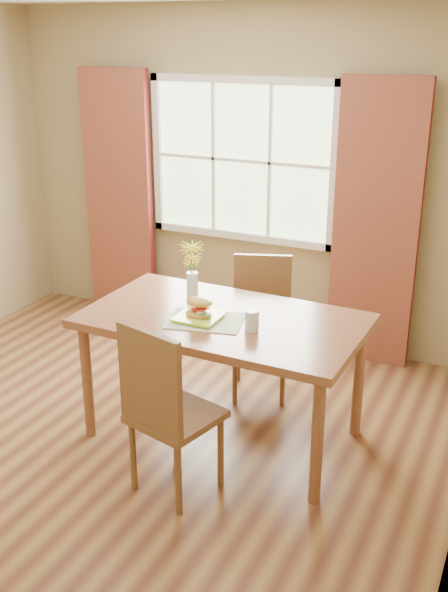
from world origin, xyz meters
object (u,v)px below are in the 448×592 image
at_px(croissant_sandwich, 199,308).
at_px(flower_vase, 192,266).
at_px(dining_table, 223,330).
at_px(chair_far, 261,319).
at_px(water_glass, 252,321).
at_px(chair_near, 164,406).

xyz_separation_m(croissant_sandwich, flower_vase, (-0.19, 0.28, 0.15)).
xyz_separation_m(dining_table, flower_vase, (-0.30, 0.17, 0.32)).
bearing_deg(croissant_sandwich, flower_vase, 125.67).
relative_size(chair_far, croissant_sandwich, 5.44).
bearing_deg(water_glass, chair_far, 108.28).
relative_size(chair_far, water_glass, 7.93).
bearing_deg(dining_table, croissant_sandwich, -133.37).
distance_m(croissant_sandwich, water_glass, 0.35).
bearing_deg(dining_table, chair_near, -90.51).
bearing_deg(chair_near, flower_vase, 122.11).
bearing_deg(chair_far, dining_table, -107.49).
relative_size(dining_table, croissant_sandwich, 9.47).
relative_size(chair_near, flower_vase, 2.71).
xyz_separation_m(chair_far, water_glass, (0.27, -0.81, 0.35)).
bearing_deg(chair_far, water_glass, -91.62).
bearing_deg(chair_near, water_glass, 80.63).
xyz_separation_m(chair_near, water_glass, (0.26, 0.60, 0.32)).
relative_size(chair_near, chair_far, 1.05).
distance_m(chair_far, flower_vase, 0.79).
xyz_separation_m(chair_near, chair_far, (-0.01, 1.41, -0.03)).
height_order(chair_near, croissant_sandwich, chair_near).
bearing_deg(chair_near, chair_far, 104.69).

